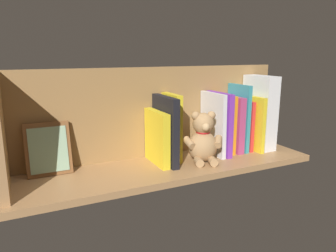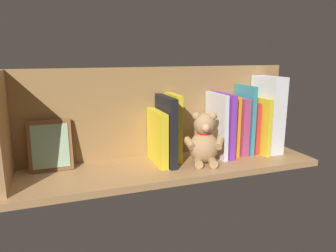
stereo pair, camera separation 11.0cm
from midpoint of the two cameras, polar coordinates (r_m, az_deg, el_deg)
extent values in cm
cube|color=#A87A4C|center=(114.03, 2.78, -7.34)|extent=(106.33, 28.62, 2.20)
cube|color=olive|center=(120.19, 0.68, 2.49)|extent=(106.33, 1.50, 33.20)
cube|color=#A87A4C|center=(101.60, -24.85, -0.66)|extent=(2.40, 22.62, 33.20)
cube|color=silver|center=(133.99, 19.43, 2.00)|extent=(5.84, 15.44, 29.39)
cube|color=yellow|center=(131.73, 17.82, 0.21)|extent=(1.63, 16.14, 21.60)
cube|color=red|center=(131.76, 16.51, -0.10)|extent=(1.56, 12.82, 19.80)
cube|color=teal|center=(129.55, 15.77, 1.17)|extent=(1.65, 13.16, 26.15)
cube|color=#B23F72|center=(128.18, 14.60, 0.11)|extent=(2.83, 13.35, 21.71)
cube|color=orange|center=(126.34, 13.19, 0.17)|extent=(2.73, 12.84, 22.47)
cube|color=purple|center=(123.36, 12.26, 0.21)|extent=(2.17, 15.55, 23.72)
cube|color=silver|center=(122.01, 11.15, 0.14)|extent=(2.04, 15.38, 23.80)
ellipsoid|color=tan|center=(115.22, 9.11, -3.80)|extent=(12.86, 12.14, 11.07)
sphere|color=tan|center=(113.12, 9.26, 0.27)|extent=(7.61, 7.61, 7.61)
sphere|color=tan|center=(113.14, 10.73, 1.69)|extent=(2.94, 2.94, 2.94)
sphere|color=tan|center=(112.01, 7.88, 1.69)|extent=(2.94, 2.94, 2.94)
sphere|color=tan|center=(110.16, 9.57, -0.38)|extent=(2.94, 2.94, 2.94)
cylinder|color=tan|center=(114.53, 11.86, -3.01)|extent=(5.37, 5.89, 4.09)
cylinder|color=tan|center=(112.47, 6.64, -3.11)|extent=(2.82, 5.54, 4.09)
cylinder|color=tan|center=(112.61, 10.74, -6.44)|extent=(4.06, 4.84, 2.94)
cylinder|color=tan|center=(111.62, 8.23, -6.52)|extent=(4.06, 4.84, 2.94)
torus|color=red|center=(113.81, 9.20, -1.21)|extent=(6.34, 6.34, 0.86)
cube|color=yellow|center=(115.73, 3.68, -0.25)|extent=(2.34, 12.57, 24.09)
cube|color=black|center=(112.36, 2.64, -0.73)|extent=(2.46, 17.42, 23.73)
cube|color=yellow|center=(112.27, 0.89, -2.04)|extent=(2.70, 16.26, 18.75)
cube|color=brown|center=(111.08, -17.51, -3.38)|extent=(13.86, 5.03, 16.93)
cube|color=#8CAD8C|center=(110.39, -17.49, -3.48)|extent=(11.64, 3.60, 14.08)
camera|label=1|loc=(0.05, -87.14, 0.66)|focal=34.42mm
camera|label=2|loc=(0.05, 92.86, -0.66)|focal=34.42mm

